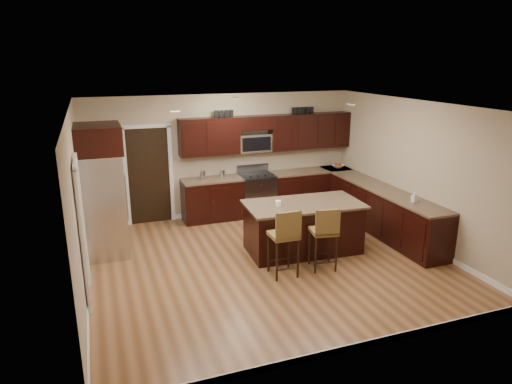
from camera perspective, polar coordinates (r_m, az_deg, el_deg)
name	(u,v)px	position (r m, az deg, el deg)	size (l,w,h in m)	color
floor	(268,261)	(8.12, 1.49, -8.62)	(6.00, 6.00, 0.00)	brown
ceiling	(269,106)	(7.39, 1.64, 10.70)	(6.00, 6.00, 0.00)	silver
wall_back	(223,156)	(10.18, -4.11, 4.56)	(6.00, 6.00, 0.00)	tan
wall_left	(78,206)	(7.16, -21.41, -1.69)	(5.50, 5.50, 0.00)	tan
wall_right	(416,173)	(9.15, 19.36, 2.30)	(5.50, 5.50, 0.00)	tan
base_cabinets	(326,202)	(9.93, 8.71, -1.20)	(4.02, 3.96, 0.92)	black
upper_cabinets	(270,132)	(10.27, 1.74, 7.48)	(4.00, 0.33, 0.80)	black
range	(257,194)	(10.32, 0.07, -0.26)	(0.76, 0.64, 1.11)	silver
microwave	(254,143)	(10.20, -0.22, 6.16)	(0.76, 0.31, 0.40)	silver
doorway	(149,176)	(9.93, -13.25, 1.96)	(0.85, 0.03, 2.06)	black
pantry_door	(81,234)	(6.98, -21.00, -4.98)	(0.03, 0.80, 2.04)	white
letter_decor	(264,112)	(10.15, 1.00, 9.97)	(2.20, 0.03, 0.15)	black
island	(303,229)	(8.42, 5.88, -4.58)	(2.16, 1.21, 0.92)	black
stool_left	(285,235)	(7.32, 3.66, -5.43)	(0.43, 0.43, 1.15)	brown
stool_mid	(325,231)	(7.63, 8.60, -4.89)	(0.48, 0.48, 1.10)	brown
refrigerator	(102,190)	(8.49, -18.64, 0.29)	(0.79, 0.99, 2.35)	silver
floor_mat	(300,224)	(9.86, 5.51, -4.02)	(0.89, 0.59, 0.01)	brown
fruit_bowl	(338,166)	(11.05, 10.23, 3.18)	(0.28, 0.28, 0.07)	silver
soap_bottle	(414,197)	(8.76, 19.19, -0.58)	(0.08, 0.09, 0.19)	#B2B2B2
canister_tall	(203,175)	(9.84, -6.67, 2.07)	(0.12, 0.12, 0.19)	silver
canister_short	(222,174)	(9.95, -4.24, 2.24)	(0.11, 0.11, 0.17)	silver
island_jar	(278,203)	(8.05, 2.78, -1.44)	(0.10, 0.10, 0.10)	white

